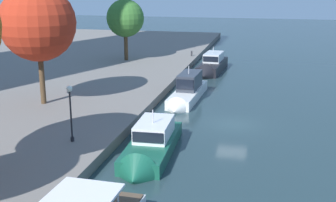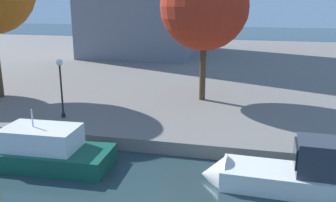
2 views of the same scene
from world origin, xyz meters
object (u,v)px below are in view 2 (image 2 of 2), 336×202
Objects in this scene: motor_yacht_1 at (21,154)px; lamp_post at (61,80)px; motor_yacht_2 at (317,179)px; tree_2 at (209,5)px.

lamp_post is (-0.47, 5.49, 2.84)m from motor_yacht_1.
lamp_post is at bearing -16.56° from motor_yacht_2.
lamp_post is 12.04m from tree_2.
motor_yacht_1 is 0.92× the size of motor_yacht_2.
motor_yacht_1 is 6.20m from lamp_post.
lamp_post is (-15.48, 5.25, 2.70)m from motor_yacht_2.
tree_2 is at bearing -58.71° from motor_yacht_2.
tree_2 is (-6.66, 11.96, 7.42)m from motor_yacht_2.
lamp_post reaches higher than motor_yacht_2.
motor_yacht_2 is at bearing -18.74° from lamp_post.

